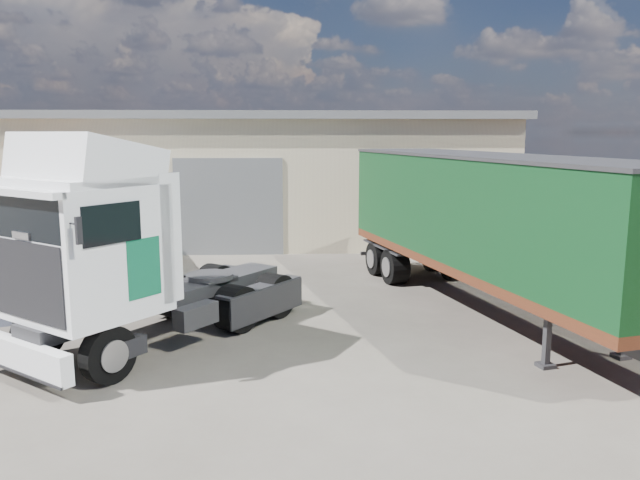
{
  "coord_description": "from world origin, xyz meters",
  "views": [
    {
      "loc": [
        0.37,
        -13.04,
        4.52
      ],
      "look_at": [
        1.07,
        3.0,
        1.74
      ],
      "focal_mm": 35.0,
      "sensor_mm": 36.0,
      "label": 1
    }
  ],
  "objects_px": {
    "orange_skip": "(49,231)",
    "panel_van": "(104,236)",
    "box_trailer": "(485,217)",
    "tractor_unit": "(121,262)"
  },
  "relations": [
    {
      "from": "panel_van",
      "to": "tractor_unit",
      "type": "bearing_deg",
      "value": -89.03
    },
    {
      "from": "box_trailer",
      "to": "panel_van",
      "type": "relative_size",
      "value": 2.31
    },
    {
      "from": "box_trailer",
      "to": "orange_skip",
      "type": "height_order",
      "value": "box_trailer"
    },
    {
      "from": "panel_van",
      "to": "orange_skip",
      "type": "xyz_separation_m",
      "value": [
        -2.45,
        1.62,
        -0.07
      ]
    },
    {
      "from": "tractor_unit",
      "to": "orange_skip",
      "type": "relative_size",
      "value": 1.79
    },
    {
      "from": "box_trailer",
      "to": "tractor_unit",
      "type": "bearing_deg",
      "value": -175.8
    },
    {
      "from": "tractor_unit",
      "to": "panel_van",
      "type": "distance_m",
      "value": 9.16
    },
    {
      "from": "orange_skip",
      "to": "tractor_unit",
      "type": "bearing_deg",
      "value": -54.68
    },
    {
      "from": "box_trailer",
      "to": "orange_skip",
      "type": "relative_size",
      "value": 3.2
    },
    {
      "from": "orange_skip",
      "to": "panel_van",
      "type": "bearing_deg",
      "value": -25.87
    }
  ]
}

